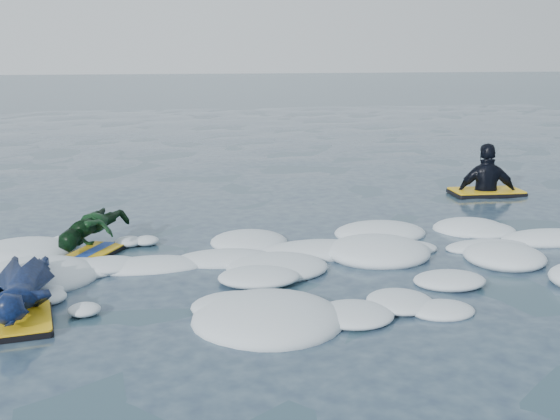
{
  "coord_description": "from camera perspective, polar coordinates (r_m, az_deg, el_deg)",
  "views": [
    {
      "loc": [
        -0.3,
        -5.79,
        2.23
      ],
      "look_at": [
        1.04,
        1.6,
        0.5
      ],
      "focal_mm": 45.0,
      "sensor_mm": 36.0,
      "label": 1
    }
  ],
  "objects": [
    {
      "name": "waiting_rider_unit",
      "position": [
        11.45,
        16.41,
        1.11
      ],
      "size": [
        1.13,
        0.66,
        1.66
      ],
      "rotation": [
        0.0,
        0.0,
        -0.05
      ],
      "color": "black",
      "rests_on": "ground"
    },
    {
      "name": "foam_band",
      "position": [
        7.19,
        -7.41,
        -5.25
      ],
      "size": [
        12.0,
        3.1,
        0.3
      ],
      "primitive_type": null,
      "color": "silver",
      "rests_on": "ground"
    },
    {
      "name": "prone_child_unit",
      "position": [
        8.16,
        -14.89,
        -1.77
      ],
      "size": [
        0.98,
        1.24,
        0.43
      ],
      "rotation": [
        0.0,
        0.0,
        1.11
      ],
      "color": "black",
      "rests_on": "ground"
    },
    {
      "name": "ground",
      "position": [
        6.21,
        -6.89,
        -8.19
      ],
      "size": [
        120.0,
        120.0,
        0.0
      ],
      "primitive_type": "plane",
      "color": "#18243A",
      "rests_on": "ground"
    },
    {
      "name": "prone_woman_unit",
      "position": [
        6.5,
        -20.26,
        -6.16
      ],
      "size": [
        0.69,
        1.52,
        0.38
      ],
      "rotation": [
        0.0,
        0.0,
        1.73
      ],
      "color": "black",
      "rests_on": "ground"
    }
  ]
}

